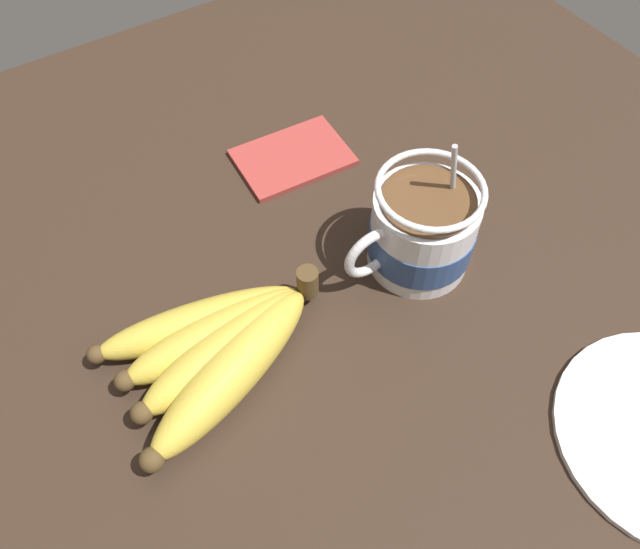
# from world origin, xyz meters

# --- Properties ---
(table) EXTENTS (0.98, 0.98, 0.03)m
(table) POSITION_xyz_m (0.00, 0.00, 0.01)
(table) COLOR #332319
(table) RESTS_ON ground
(coffee_mug) EXTENTS (0.14, 0.10, 0.14)m
(coffee_mug) POSITION_xyz_m (-0.05, 0.02, 0.07)
(coffee_mug) COLOR silver
(coffee_mug) RESTS_ON table
(banana_bunch) EXTENTS (0.21, 0.15, 0.04)m
(banana_bunch) POSITION_xyz_m (0.16, 0.02, 0.05)
(banana_bunch) COLOR #4C381E
(banana_bunch) RESTS_ON table
(napkin) EXTENTS (0.13, 0.09, 0.01)m
(napkin) POSITION_xyz_m (-0.02, -0.16, 0.03)
(napkin) COLOR #A33833
(napkin) RESTS_ON table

